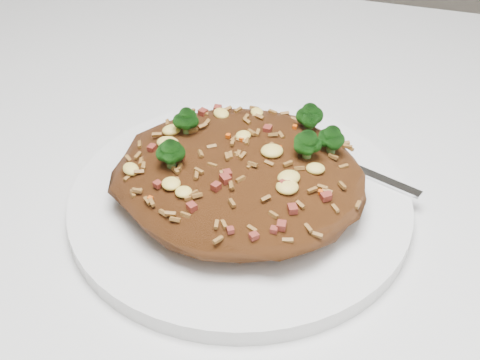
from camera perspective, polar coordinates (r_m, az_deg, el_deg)
name	(u,v)px	position (r m, az deg, el deg)	size (l,w,h in m)	color
dining_table	(227,266)	(0.61, -1.14, -7.31)	(1.20, 0.80, 0.75)	silver
plate	(240,202)	(0.52, 0.00, -1.87)	(0.27, 0.27, 0.01)	white
fried_rice	(241,168)	(0.50, 0.06, 1.05)	(0.19, 0.18, 0.06)	brown
fork	(338,161)	(0.56, 8.40, 1.60)	(0.16, 0.07, 0.00)	silver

